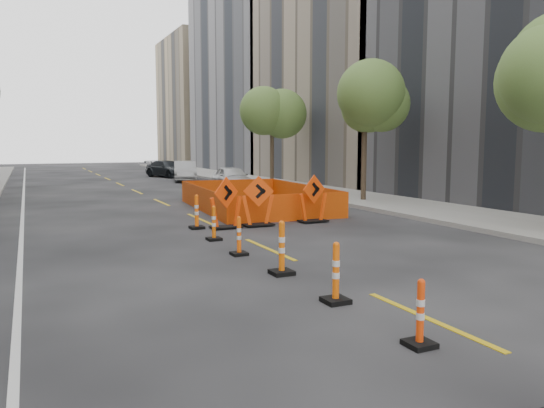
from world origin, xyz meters
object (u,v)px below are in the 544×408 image
channelizer_5 (214,223)px  parked_car_mid (185,171)px  channelizer_1 (420,313)px  parked_car_near (232,178)px  channelizer_4 (239,236)px  chevron_sign_left (226,203)px  channelizer_3 (282,248)px  parked_car_far (168,169)px  channelizer_2 (336,272)px  channelizer_6 (197,212)px  chevron_sign_right (313,199)px  chevron_sign_center (258,201)px

channelizer_5 → parked_car_mid: parked_car_mid is taller
channelizer_1 → parked_car_near: (6.17, 23.72, 0.24)m
channelizer_4 → chevron_sign_left: 4.13m
channelizer_3 → parked_car_near: parked_car_near is taller
channelizer_5 → parked_car_far: (5.59, 28.26, 0.18)m
channelizer_2 → parked_car_mid: parked_car_mid is taller
channelizer_4 → channelizer_6: 4.32m
channelizer_4 → channelizer_5: size_ratio=0.98×
channelizer_6 → parked_car_mid: size_ratio=0.25×
channelizer_1 → chevron_sign_right: bearing=68.1°
parked_car_mid → chevron_sign_center: bearing=-84.7°
channelizer_2 → parked_car_far: size_ratio=0.23×
channelizer_6 → chevron_sign_right: size_ratio=0.67×
channelizer_2 → channelizer_6: bearing=89.1°
channelizer_2 → channelizer_5: (-0.01, 6.47, -0.04)m
channelizer_4 → channelizer_5: bearing=87.8°
channelizer_4 → channelizer_1: bearing=-89.3°
channelizer_1 → channelizer_6: size_ratio=0.85×
channelizer_1 → parked_car_far: (5.60, 36.89, 0.20)m
channelizer_4 → chevron_sign_left: (1.10, 3.97, 0.35)m
chevron_sign_right → parked_car_near: (1.97, 13.28, -0.12)m
channelizer_3 → parked_car_far: 33.05m
channelizer_3 → chevron_sign_left: bearing=80.8°
parked_car_mid → chevron_sign_right: bearing=-79.3°
chevron_sign_left → channelizer_6: bearing=135.5°
channelizer_1 → channelizer_6: channelizer_6 is taller
chevron_sign_left → chevron_sign_right: (3.18, 0.00, -0.01)m
channelizer_4 → channelizer_5: channelizer_5 is taller
chevron_sign_center → channelizer_2: bearing=-82.4°
parked_car_far → channelizer_2: bearing=-119.0°
channelizer_1 → chevron_sign_center: chevron_sign_center is taller
channelizer_5 → channelizer_3: bearing=-89.6°
channelizer_3 → channelizer_2: bearing=-90.5°
chevron_sign_center → chevron_sign_right: 2.06m
channelizer_5 → channelizer_6: channelizer_6 is taller
channelizer_1 → channelizer_6: 10.79m
channelizer_3 → chevron_sign_right: chevron_sign_right is taller
parked_car_near → parked_car_mid: 8.10m
parked_car_far → channelizer_5: bearing=-121.1°
chevron_sign_left → chevron_sign_center: 1.12m
chevron_sign_center → parked_car_mid: 21.64m
channelizer_3 → parked_car_mid: bearing=78.5°
channelizer_4 → parked_car_near: size_ratio=0.23×
channelizer_4 → chevron_sign_right: bearing=42.9°
channelizer_1 → channelizer_2: 2.16m
chevron_sign_right → parked_car_mid: 21.41m
channelizer_6 → channelizer_3: bearing=-91.1°
chevron_sign_center → parked_car_far: (3.46, 26.45, -0.16)m
channelizer_2 → channelizer_5: 6.47m
parked_car_near → chevron_sign_right: bearing=-94.1°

